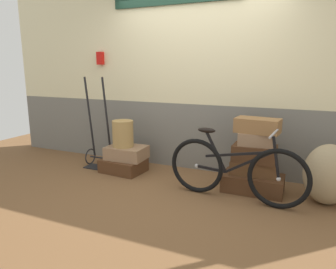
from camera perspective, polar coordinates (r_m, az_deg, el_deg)
name	(u,v)px	position (r m, az deg, el deg)	size (l,w,h in m)	color
ground	(177,188)	(4.19, 1.57, -9.70)	(8.79, 5.20, 0.06)	brown
station_building	(200,79)	(4.68, 5.81, 10.03)	(6.79, 0.74, 2.70)	slate
suitcase_0	(123,165)	(4.73, -8.14, -5.58)	(0.60, 0.46, 0.19)	#4C2D19
suitcase_1	(127,153)	(4.69, -7.55, -3.29)	(0.56, 0.42, 0.19)	#937051
suitcase_2	(253,183)	(4.11, 15.20, -8.54)	(0.74, 0.41, 0.22)	#4C2D19
suitcase_3	(254,168)	(4.08, 15.34, -5.84)	(0.56, 0.32, 0.17)	brown
suitcase_4	(254,153)	(4.02, 15.49, -3.34)	(0.52, 0.32, 0.21)	#4C2D19
suitcase_5	(256,139)	(3.96, 15.82, -0.86)	(0.43, 0.23, 0.16)	#937051
suitcase_6	(258,126)	(3.95, 16.03, 1.58)	(0.52, 0.29, 0.18)	olive
wicker_basket	(123,134)	(4.63, -8.22, 0.16)	(0.31, 0.31, 0.39)	#A8844C
luggage_trolley	(99,144)	(4.99, -12.52, -1.75)	(0.40, 0.35, 1.39)	black
burlap_sack	(328,175)	(3.98, 27.20, -6.51)	(0.54, 0.46, 0.70)	#9E8966
bicycle	(235,170)	(3.73, 12.07, -6.41)	(1.65, 0.46, 0.85)	black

